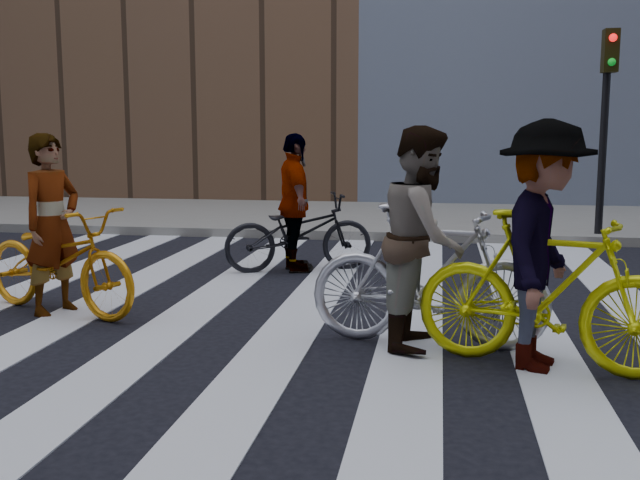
% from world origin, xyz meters
% --- Properties ---
extents(ground, '(100.00, 100.00, 0.00)m').
position_xyz_m(ground, '(0.00, 0.00, 0.00)').
color(ground, black).
rests_on(ground, ground).
extents(sidewalk_far, '(100.00, 5.00, 0.15)m').
position_xyz_m(sidewalk_far, '(0.00, 7.50, 0.07)').
color(sidewalk_far, gray).
rests_on(sidewalk_far, ground).
extents(zebra_crosswalk, '(8.25, 10.00, 0.01)m').
position_xyz_m(zebra_crosswalk, '(0.00, 0.00, 0.01)').
color(zebra_crosswalk, silver).
rests_on(zebra_crosswalk, ground).
extents(traffic_signal, '(0.22, 0.42, 3.33)m').
position_xyz_m(traffic_signal, '(4.40, 5.32, 2.28)').
color(traffic_signal, black).
rests_on(traffic_signal, ground).
extents(bike_yellow_left, '(2.15, 1.39, 1.07)m').
position_xyz_m(bike_yellow_left, '(-1.84, -0.28, 0.53)').
color(bike_yellow_left, '#C8780B').
rests_on(bike_yellow_left, ground).
extents(bike_silver_mid, '(2.06, 0.80, 1.21)m').
position_xyz_m(bike_silver_mid, '(1.80, -0.85, 0.60)').
color(bike_silver_mid, silver).
rests_on(bike_silver_mid, ground).
extents(bike_yellow_right, '(2.10, 1.13, 1.22)m').
position_xyz_m(bike_yellow_right, '(2.70, -1.32, 0.61)').
color(bike_yellow_right, '#D7DB0C').
rests_on(bike_yellow_right, ground).
extents(bike_dark_rear, '(2.03, 1.33, 1.01)m').
position_xyz_m(bike_dark_rear, '(0.10, 2.26, 0.50)').
color(bike_dark_rear, black).
rests_on(bike_dark_rear, ground).
extents(rider_left, '(0.63, 0.76, 1.78)m').
position_xyz_m(rider_left, '(-1.89, -0.28, 0.89)').
color(rider_left, slate).
rests_on(rider_left, ground).
extents(rider_mid, '(0.80, 0.98, 1.85)m').
position_xyz_m(rider_mid, '(1.75, -0.85, 0.93)').
color(rider_mid, slate).
rests_on(rider_mid, ground).
extents(rider_right, '(1.03, 1.38, 1.90)m').
position_xyz_m(rider_right, '(2.65, -1.32, 0.95)').
color(rider_right, slate).
rests_on(rider_right, ground).
extents(rider_rear, '(0.78, 1.12, 1.77)m').
position_xyz_m(rider_rear, '(0.05, 2.26, 0.88)').
color(rider_rear, slate).
rests_on(rider_rear, ground).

